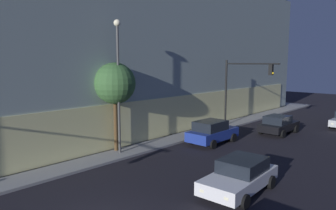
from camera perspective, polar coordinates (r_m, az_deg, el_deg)
name	(u,v)px	position (r m, az deg, el deg)	size (l,w,h in m)	color
modern_building	(103,43)	(38.52, -11.96, 11.12)	(39.94, 29.42, 16.91)	#4C4C51
traffic_light_far_corner	(242,82)	(28.65, 13.48, 4.20)	(0.34, 5.13, 6.14)	black
street_lamp_sidewalk	(118,71)	(20.07, -9.18, 6.12)	(0.44, 0.44, 8.57)	#404040
sidewalk_tree	(115,84)	(20.68, -9.78, 3.88)	(2.74, 2.74, 5.91)	#4B351E
car_white	(240,175)	(15.24, 13.16, -12.50)	(4.56, 2.36, 1.56)	silver
car_blue	(212,132)	(23.55, 8.13, -4.89)	(4.39, 2.15, 1.74)	navy
car_black	(278,124)	(28.08, 19.69, -3.38)	(4.27, 2.22, 1.58)	black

